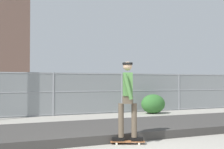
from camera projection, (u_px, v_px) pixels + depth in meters
The scene contains 6 objects.
gravel_berm at pixel (94, 130), 8.46m from camera, with size 16.36×2.86×0.21m, color #3D3A38.
skateboard at pixel (128, 142), 7.10m from camera, with size 0.81×0.51×0.07m.
skater at pixel (128, 95), 7.13m from camera, with size 0.70×0.62×1.86m.
chain_fence at pixel (53, 94), 12.95m from camera, with size 19.53×0.06×1.85m.
parked_car_mid at pixel (62, 94), 15.39m from camera, with size 4.43×2.00×1.66m.
shrub_center at pixel (153, 104), 13.88m from camera, with size 1.14×0.93×0.88m.
Camera 1 is at (-2.97, -4.99, 1.47)m, focal length 48.83 mm.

